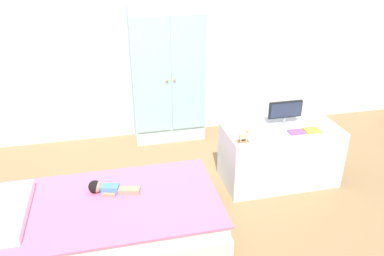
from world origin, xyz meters
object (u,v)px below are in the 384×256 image
at_px(doll, 104,188).
at_px(book_purple, 296,132).
at_px(tv_stand, 279,155).
at_px(rocking_horse_toy, 244,135).
at_px(bed, 104,218).
at_px(wardrobe, 168,75).
at_px(book_yellow, 312,130).
at_px(tv_monitor, 285,111).

distance_m(doll, book_purple, 1.65).
height_order(tv_stand, rocking_horse_toy, rocking_horse_toy).
relative_size(bed, wardrobe, 1.18).
relative_size(bed, tv_stand, 1.71).
height_order(bed, doll, doll).
bearing_deg(tv_stand, doll, -171.15).
distance_m(tv_stand, rocking_horse_toy, 0.55).
height_order(tv_stand, book_purple, book_purple).
relative_size(book_purple, book_yellow, 0.99).
distance_m(rocking_horse_toy, book_yellow, 0.64).
xyz_separation_m(wardrobe, tv_monitor, (0.88, -0.99, -0.08)).
height_order(wardrobe, book_purple, wardrobe).
distance_m(bed, book_purple, 1.72).
xyz_separation_m(rocking_horse_toy, book_yellow, (0.64, 0.05, -0.05)).
xyz_separation_m(wardrobe, book_purple, (0.90, -1.19, -0.19)).
bearing_deg(rocking_horse_toy, tv_monitor, 28.16).
xyz_separation_m(wardrobe, book_yellow, (1.04, -1.19, -0.19)).
xyz_separation_m(bed, book_yellow, (1.79, 0.27, 0.41)).
height_order(doll, book_yellow, book_yellow).
bearing_deg(bed, doll, 80.49).
relative_size(wardrobe, book_purple, 10.96).
bearing_deg(book_yellow, tv_monitor, 130.45).
bearing_deg(tv_stand, wardrobe, 127.34).
relative_size(rocking_horse_toy, book_purple, 0.92).
bearing_deg(wardrobe, bed, -117.24).
height_order(doll, book_purple, book_purple).
xyz_separation_m(bed, book_purple, (1.65, 0.27, 0.41)).
xyz_separation_m(bed, tv_stand, (1.57, 0.38, 0.13)).
height_order(bed, tv_monitor, tv_monitor).
relative_size(bed, book_purple, 12.98).
xyz_separation_m(doll, wardrobe, (0.73, 1.32, 0.42)).
xyz_separation_m(rocking_horse_toy, book_purple, (0.49, 0.05, -0.05)).
distance_m(wardrobe, book_purple, 1.50).
xyz_separation_m(book_purple, book_yellow, (0.15, 0.00, 0.00)).
bearing_deg(book_yellow, wardrobe, 131.27).
height_order(bed, wardrobe, wardrobe).
bearing_deg(wardrobe, doll, -118.91).
relative_size(wardrobe, tv_monitor, 4.77).
distance_m(doll, wardrobe, 1.56).
xyz_separation_m(doll, rocking_horse_toy, (1.13, 0.07, 0.28)).
bearing_deg(book_purple, doll, -175.44).
bearing_deg(bed, wardrobe, 62.76).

